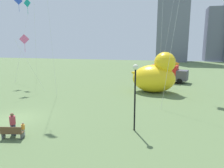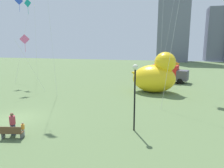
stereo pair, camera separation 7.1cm
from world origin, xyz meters
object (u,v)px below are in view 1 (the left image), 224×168
giant_inflatable_duck (156,75)px  kite_teal (27,7)px  park_bench (12,132)px  person_child (23,128)px  kite_blue (20,5)px  person_adult (13,123)px  lamppost (135,85)px  kite_pink (25,41)px  box_truck (168,74)px

giant_inflatable_duck → kite_teal: (-20.50, 2.04, 9.80)m
park_bench → giant_inflatable_duck: giant_inflatable_duck is taller
person_child → kite_teal: (-12.30, 18.16, 11.56)m
person_child → kite_blue: bearing=126.6°
person_adult → lamppost: size_ratio=0.33×
giant_inflatable_duck → lamppost: size_ratio=1.31×
kite_pink → giant_inflatable_duck: bearing=12.3°
park_bench → kite_pink: bearing=122.7°
lamppost → kite_teal: 26.38m
lamppost → person_child: bearing=-158.7°
kite_pink → kite_teal: kite_teal is taller
giant_inflatable_duck → kite_pink: 17.96m
giant_inflatable_duck → kite_blue: (-22.12, 2.64, 10.28)m
lamppost → box_truck: size_ratio=0.78×
park_bench → person_adult: 0.77m
box_truck → kite_pink: (-18.69, -12.07, 5.32)m
park_bench → kite_blue: bearing=124.9°
person_child → person_adult: bearing=-173.0°
kite_pink → kite_blue: size_ratio=0.55×
giant_inflatable_duck → box_truck: size_ratio=1.02×
park_bench → lamppost: lamppost is taller
park_bench → giant_inflatable_duck: bearing=62.8°
person_child → kite_blue: 26.28m
park_bench → person_child: bearing=57.2°
lamppost → kite_teal: (-19.69, 15.28, 8.62)m
kite_pink → kite_blue: (-5.13, 6.33, 5.81)m
park_bench → person_adult: size_ratio=0.94×
giant_inflatable_duck → lamppost: (-0.81, -13.23, 1.18)m
kite_blue → park_bench: bearing=-55.1°
lamppost → kite_pink: kite_pink is taller
giant_inflatable_duck → kite_pink: kite_pink is taller
giant_inflatable_duck → kite_pink: bearing=-167.7°
giant_inflatable_duck → kite_pink: (-17.00, -3.69, 4.47)m
lamppost → box_truck: 21.85m
lamppost → kite_teal: bearing=142.2°
kite_pink → kite_blue: bearing=129.0°
lamppost → person_adult: bearing=-159.9°
box_truck → kite_pink: bearing=-147.2°
person_adult → kite_pink: size_ratio=0.21×
person_adult → giant_inflatable_duck: size_ratio=0.25×
kite_pink → person_adult: bearing=-57.3°
box_truck → kite_blue: size_ratio=0.46×
person_child → lamppost: (7.40, 2.88, 2.94)m
kite_pink → kite_teal: (-3.50, 5.74, 5.32)m
person_child → box_truck: (9.90, 24.49, 0.92)m
person_child → kite_teal: size_ratio=0.07×
person_adult → kite_teal: size_ratio=0.12×
giant_inflatable_duck → box_truck: 8.59m
giant_inflatable_duck → kite_blue: bearing=173.2°
lamppost → kite_pink: (-16.19, 9.54, 3.30)m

